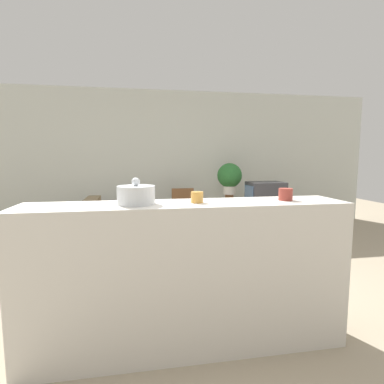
% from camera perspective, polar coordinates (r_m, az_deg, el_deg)
% --- Properties ---
extents(ground_plane, '(14.00, 14.00, 0.00)m').
position_cam_1_polar(ground_plane, '(2.95, -2.48, -21.86)').
color(ground_plane, tan).
extents(wall_back, '(9.00, 0.06, 2.70)m').
position_cam_1_polar(wall_back, '(6.01, -6.86, 6.09)').
color(wall_back, silver).
rests_on(wall_back, ground_plane).
extents(couch, '(0.95, 1.82, 0.75)m').
position_cam_1_polar(couch, '(4.55, -15.22, -8.10)').
color(couch, '#847051').
rests_on(couch, ground_plane).
extents(tv_stand, '(0.94, 0.59, 0.51)m').
position_cam_1_polar(tv_stand, '(5.14, 13.65, -6.42)').
color(tv_stand, brown).
rests_on(tv_stand, ground_plane).
extents(television, '(0.58, 0.44, 0.49)m').
position_cam_1_polar(television, '(5.05, 13.74, -0.88)').
color(television, '#333338').
rests_on(television, tv_stand).
extents(wooden_chair, '(0.44, 0.44, 0.85)m').
position_cam_1_polar(wooden_chair, '(5.29, -1.57, -3.51)').
color(wooden_chair, brown).
rests_on(wooden_chair, ground_plane).
extents(plant_stand, '(0.16, 0.16, 0.72)m').
position_cam_1_polar(plant_stand, '(5.64, 7.06, -4.06)').
color(plant_stand, brown).
rests_on(plant_stand, ground_plane).
extents(potted_plant, '(0.45, 0.45, 0.57)m').
position_cam_1_polar(potted_plant, '(5.55, 7.17, 2.94)').
color(potted_plant, white).
rests_on(potted_plant, plant_stand).
extents(foreground_counter, '(2.32, 0.44, 1.08)m').
position_cam_1_polar(foreground_counter, '(2.27, -0.84, -15.75)').
color(foreground_counter, silver).
rests_on(foreground_counter, ground_plane).
extents(decorative_bowl, '(0.26, 0.26, 0.18)m').
position_cam_1_polar(decorative_bowl, '(2.08, -10.61, -0.53)').
color(decorative_bowl, silver).
rests_on(decorative_bowl, foreground_counter).
extents(candle_jar, '(0.09, 0.09, 0.08)m').
position_cam_1_polar(candle_jar, '(2.13, 0.97, -1.00)').
color(candle_jar, gold).
rests_on(candle_jar, foreground_counter).
extents(coffee_tin, '(0.10, 0.10, 0.09)m').
position_cam_1_polar(coffee_tin, '(2.35, 17.39, -0.43)').
color(coffee_tin, '#99382D').
rests_on(coffee_tin, foreground_counter).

